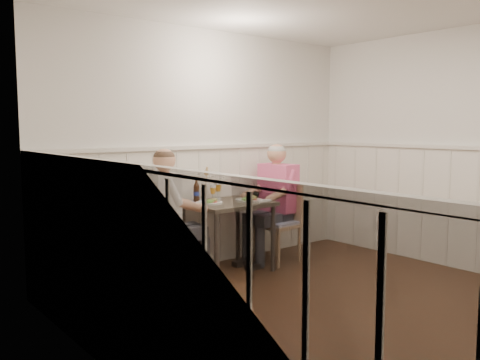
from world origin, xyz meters
The scene contains 16 objects.
ground_plane centered at (0.00, 0.00, 0.00)m, with size 4.50×4.50×0.00m, color #47301F.
room_shell centered at (0.00, 0.00, 1.52)m, with size 4.04×4.54×2.60m.
wainscot centered at (0.00, 0.69, 0.69)m, with size 4.00×4.49×1.34m.
dining_table centered at (-0.04, 1.84, 0.64)m, with size 0.85×0.70×0.75m.
chair_right centered at (0.67, 1.78, 0.48)m, with size 0.46×0.46×0.89m.
chair_left centered at (-0.82, 1.88, 0.43)m, with size 0.38×0.38×0.79m.
man_in_pink centered at (0.67, 1.87, 0.57)m, with size 0.66×0.46×1.37m.
diner_cream centered at (-0.79, 1.85, 0.57)m, with size 0.67×0.47×1.36m.
plate_man centered at (0.16, 1.75, 0.77)m, with size 0.29×0.29×0.07m.
plate_diner centered at (-0.27, 1.86, 0.77)m, with size 0.27×0.27×0.07m.
beer_glass_a centered at (0.01, 2.08, 0.88)m, with size 0.08×0.08×0.19m.
beer_glass_b centered at (-0.12, 2.00, 0.87)m, with size 0.07×0.07×0.17m.
beer_bottle centered at (-0.30, 2.06, 0.85)m, with size 0.06×0.06×0.23m.
rolled_napkin centered at (0.20, 1.53, 0.77)m, with size 0.17×0.04×0.04m.
grass_vase centered at (-0.15, 2.11, 0.92)m, with size 0.04×0.04×0.38m.
gingham_mat centered at (-0.27, 2.02, 0.75)m, with size 0.31×0.26×0.01m.
Camera 1 is at (-3.28, -2.37, 1.54)m, focal length 38.00 mm.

